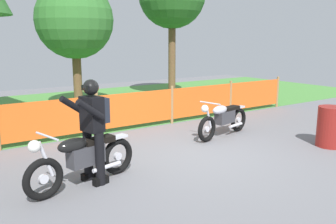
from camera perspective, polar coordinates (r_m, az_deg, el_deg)
The scene contains 8 objects.
ground at distance 7.31m, azimuth 4.71°, elevation -6.82°, with size 24.00×24.00×0.02m, color slate.
grass_verge at distance 12.75m, azimuth -13.40°, elevation 0.93°, with size 24.00×7.69×0.01m, color #4C8C3D.
barrier_fence at distance 9.20m, azimuth -5.03°, elevation 0.56°, with size 11.13×0.08×1.05m.
tree_near_left at distance 11.94m, azimuth -14.83°, elevation 14.06°, with size 2.46×2.46×4.14m.
motorcycle_lead at distance 5.78m, azimuth -13.56°, elevation -7.21°, with size 1.99×0.73×0.96m.
motorcycle_trailing at distance 8.57m, azimuth 8.93°, elevation -1.06°, with size 1.89×0.65×0.90m.
rider_lead at distance 5.77m, azimuth -12.00°, elevation -2.13°, with size 0.75×0.64×1.69m.
oil_drum at distance 8.46m, azimuth 24.77°, elevation -2.16°, with size 0.58×0.58×0.88m, color maroon.
Camera 1 is at (-4.36, -5.40, 2.29)m, focal length 37.83 mm.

